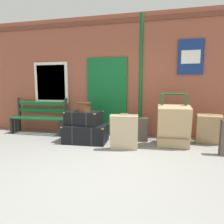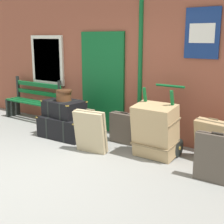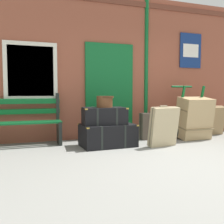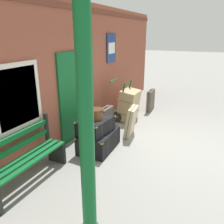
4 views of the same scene
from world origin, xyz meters
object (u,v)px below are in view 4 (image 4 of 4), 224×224
(porters_trolley, at_px, (123,110))
(suitcase_charcoal, at_px, (106,118))
(lamp_post, at_px, (88,178))
(round_hatbox, at_px, (96,113))
(suitcase_tan, at_px, (127,100))
(suitcase_beige, at_px, (131,121))
(large_brown_trunk, at_px, (129,105))
(suitcase_umber, at_px, (151,100))
(steamer_trunk_middle, at_px, (96,126))
(steamer_trunk_base, at_px, (99,140))
(platform_bench, at_px, (25,159))

(porters_trolley, distance_m, suitcase_charcoal, 0.86)
(lamp_post, relative_size, round_hatbox, 9.49)
(suitcase_tan, xyz_separation_m, suitcase_charcoal, (-1.67, -0.06, -0.06))
(lamp_post, relative_size, porters_trolley, 2.61)
(round_hatbox, distance_m, suitcase_tan, 2.96)
(lamp_post, distance_m, suitcase_beige, 3.68)
(large_brown_trunk, height_order, suitcase_umber, large_brown_trunk)
(suitcase_umber, relative_size, suitcase_charcoal, 1.19)
(porters_trolley, relative_size, suitcase_umber, 1.61)
(steamer_trunk_middle, bearing_deg, suitcase_umber, -5.62)
(suitcase_tan, height_order, suitcase_charcoal, suitcase_tan)
(lamp_post, height_order, steamer_trunk_base, lamp_post)
(lamp_post, height_order, round_hatbox, lamp_post)
(lamp_post, height_order, suitcase_beige, lamp_post)
(porters_trolley, height_order, large_brown_trunk, porters_trolley)
(suitcase_tan, bearing_deg, lamp_post, -162.30)
(platform_bench, xyz_separation_m, suitcase_tan, (4.44, -0.11, -0.09))
(lamp_post, distance_m, suitcase_tan, 5.67)
(suitcase_beige, relative_size, suitcase_charcoal, 1.27)
(suitcase_tan, relative_size, suitcase_charcoal, 1.17)
(platform_bench, relative_size, porters_trolley, 1.36)
(lamp_post, relative_size, suitcase_umber, 4.20)
(steamer_trunk_base, relative_size, suitcase_beige, 1.33)
(lamp_post, xyz_separation_m, suitcase_beige, (3.49, 0.86, -0.80))
(platform_bench, xyz_separation_m, round_hatbox, (1.56, -0.53, 0.42))
(round_hatbox, bearing_deg, steamer_trunk_base, -31.70)
(suitcase_umber, bearing_deg, lamp_post, -170.27)
(steamer_trunk_middle, distance_m, porters_trolley, 2.10)
(suitcase_umber, bearing_deg, round_hatbox, 174.47)
(suitcase_umber, height_order, suitcase_beige, suitcase_beige)
(steamer_trunk_base, distance_m, suitcase_beige, 1.07)
(suitcase_umber, relative_size, suitcase_beige, 0.94)
(round_hatbox, height_order, large_brown_trunk, round_hatbox)
(suitcase_umber, xyz_separation_m, suitcase_beige, (-2.16, -0.11, 0.03))
(platform_bench, bearing_deg, steamer_trunk_base, -19.37)
(platform_bench, xyz_separation_m, suitcase_beige, (2.59, -0.96, -0.07))
(platform_bench, height_order, suitcase_tan, platform_bench)
(steamer_trunk_middle, relative_size, suitcase_charcoal, 1.38)
(round_hatbox, relative_size, suitcase_umber, 0.44)
(lamp_post, distance_m, steamer_trunk_base, 2.97)
(suitcase_umber, bearing_deg, steamer_trunk_middle, 174.38)
(lamp_post, xyz_separation_m, suitcase_charcoal, (3.68, 1.65, -0.89))
(lamp_post, distance_m, platform_bench, 2.15)
(porters_trolley, bearing_deg, steamer_trunk_middle, -174.24)
(suitcase_beige, bearing_deg, large_brown_trunk, 23.97)
(lamp_post, distance_m, round_hatbox, 2.79)
(suitcase_tan, bearing_deg, steamer_trunk_base, -170.84)
(steamer_trunk_middle, xyz_separation_m, suitcase_tan, (2.89, 0.42, -0.23))
(steamer_trunk_base, xyz_separation_m, steamer_trunk_middle, (-0.06, 0.04, 0.37))
(suitcase_tan, bearing_deg, suitcase_beige, -155.41)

